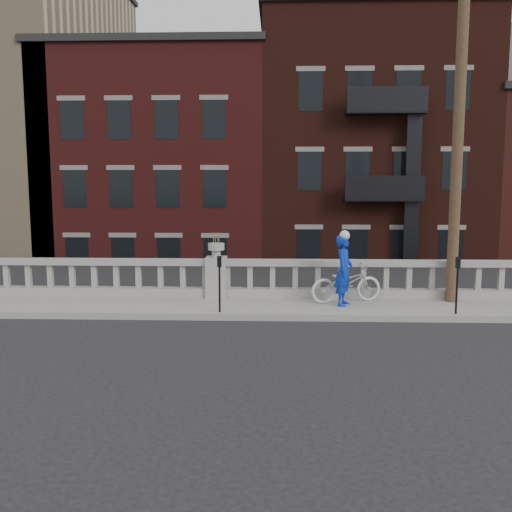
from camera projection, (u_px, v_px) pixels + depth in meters
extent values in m
plane|color=black|center=(197.00, 343.00, 11.62)|extent=(120.00, 120.00, 0.00)
cube|color=gray|center=(213.00, 307.00, 14.58)|extent=(32.00, 2.20, 0.15)
cube|color=gray|center=(217.00, 292.00, 15.50)|extent=(28.00, 0.34, 0.25)
cube|color=gray|center=(216.00, 262.00, 15.39)|extent=(28.00, 0.34, 0.16)
cube|color=gray|center=(216.00, 277.00, 15.44)|extent=(0.55, 0.55, 1.10)
cylinder|color=gray|center=(216.00, 253.00, 15.35)|extent=(0.24, 0.24, 0.20)
cylinder|color=gray|center=(216.00, 247.00, 15.33)|extent=(0.44, 0.44, 0.18)
cube|color=#605E59|center=(219.00, 383.00, 16.19)|extent=(36.00, 0.50, 5.15)
cube|color=black|center=(252.00, 310.00, 38.01)|extent=(80.00, 44.00, 0.50)
cube|color=#595651|center=(175.00, 357.00, 20.45)|extent=(16.00, 7.00, 4.00)
cube|color=#4D1716|center=(174.00, 205.00, 31.26)|extent=(10.00, 14.00, 14.00)
cube|color=black|center=(172.00, 70.00, 30.33)|extent=(10.30, 14.30, 0.30)
cube|color=black|center=(357.00, 191.00, 30.81)|extent=(10.00, 14.00, 15.50)
cube|color=black|center=(361.00, 39.00, 29.78)|extent=(10.30, 14.30, 0.30)
cylinder|color=#422D1E|center=(459.00, 106.00, 14.29)|extent=(0.28, 0.28, 10.00)
cylinder|color=black|center=(220.00, 290.00, 13.65)|extent=(0.05, 0.05, 1.10)
cube|color=black|center=(219.00, 261.00, 13.56)|extent=(0.10, 0.08, 0.26)
cube|color=black|center=(219.00, 260.00, 13.51)|extent=(0.06, 0.01, 0.08)
cylinder|color=black|center=(457.00, 291.00, 13.45)|extent=(0.05, 0.05, 1.10)
cube|color=black|center=(458.00, 263.00, 13.36)|extent=(0.10, 0.08, 0.26)
cube|color=black|center=(459.00, 261.00, 13.31)|extent=(0.06, 0.01, 0.08)
imported|color=silver|center=(346.00, 283.00, 14.80)|extent=(2.02, 1.19, 1.00)
imported|color=#0B2BAE|center=(344.00, 270.00, 14.36)|extent=(0.61, 0.76, 1.80)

